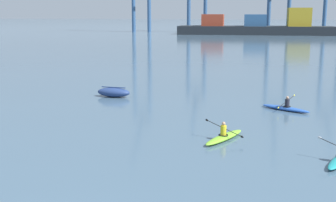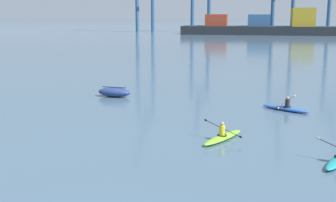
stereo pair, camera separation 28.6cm
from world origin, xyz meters
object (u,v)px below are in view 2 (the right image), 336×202
Objects in this scene: container_barge at (261,27)px; kayak_blue at (286,108)px; capsized_dinghy at (114,92)px; kayak_lime at (223,137)px.

kayak_blue is at bearing -89.96° from container_barge.
container_barge reaches higher than capsized_dinghy.
kayak_blue reaches higher than capsized_dinghy.
kayak_lime is (8.90, -10.11, -0.18)m from capsized_dinghy.
container_barge is 99.86m from capsized_dinghy.
kayak_lime and kayak_blue have the same top height.
container_barge is at bearing 90.04° from kayak_blue.
container_barge reaches higher than kayak_blue.
kayak_lime is (-3.53, -109.18, -2.09)m from container_barge.
capsized_dinghy is at bearing 131.34° from kayak_lime.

